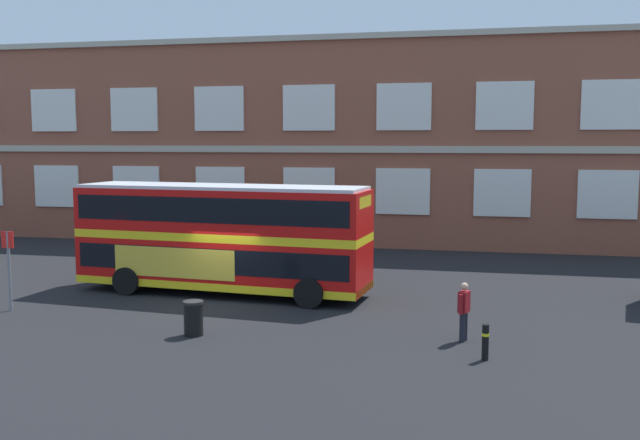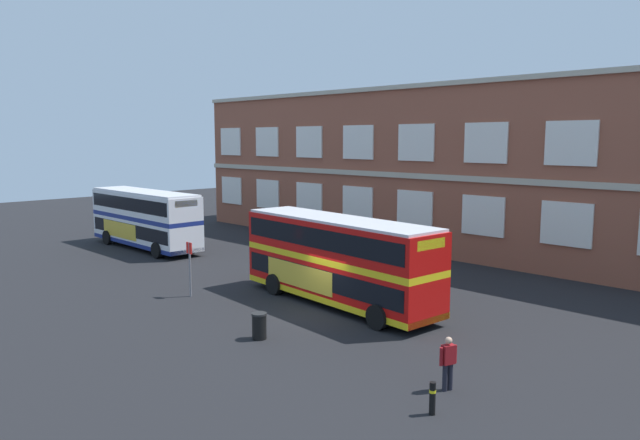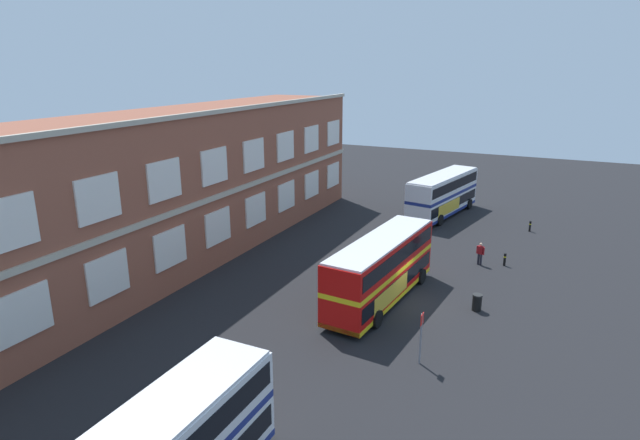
% 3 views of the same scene
% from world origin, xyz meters
% --- Properties ---
extents(ground_plane, '(120.00, 120.00, 0.00)m').
position_xyz_m(ground_plane, '(0.00, 2.00, 0.00)').
color(ground_plane, black).
extents(brick_terminal_building, '(50.49, 8.19, 11.26)m').
position_xyz_m(brick_terminal_building, '(-2.72, 17.98, 5.48)').
color(brick_terminal_building, brown).
rests_on(brick_terminal_building, ground).
extents(double_decker_near, '(11.02, 2.93, 4.07)m').
position_xyz_m(double_decker_near, '(-20.05, 2.33, 2.15)').
color(double_decker_near, silver).
rests_on(double_decker_near, ground).
extents(double_decker_middle, '(11.19, 3.59, 4.07)m').
position_xyz_m(double_decker_middle, '(-0.59, 1.51, 2.15)').
color(double_decker_middle, red).
rests_on(double_decker_middle, ground).
extents(waiting_passenger, '(0.36, 0.63, 1.70)m').
position_xyz_m(waiting_passenger, '(8.36, -3.09, 0.93)').
color(waiting_passenger, black).
rests_on(waiting_passenger, ground).
extents(bus_stand_flag, '(0.44, 0.10, 2.70)m').
position_xyz_m(bus_stand_flag, '(-6.61, -2.62, 1.64)').
color(bus_stand_flag, slate).
rests_on(bus_stand_flag, ground).
extents(station_litter_bin, '(0.60, 0.60, 1.03)m').
position_xyz_m(station_litter_bin, '(0.60, -4.18, 0.52)').
color(station_litter_bin, black).
rests_on(station_litter_bin, ground).
extents(safety_bollard_east, '(0.19, 0.19, 0.95)m').
position_xyz_m(safety_bollard_east, '(8.96, -4.78, 0.49)').
color(safety_bollard_east, black).
rests_on(safety_bollard_east, ground).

